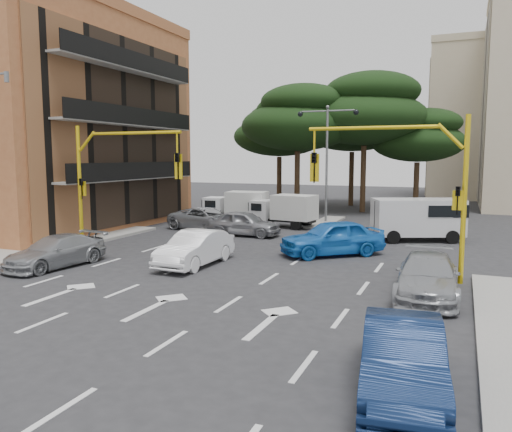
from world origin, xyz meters
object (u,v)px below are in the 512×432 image
at_px(car_blue_compact, 332,238).
at_px(car_silver_cross_a, 207,219).
at_px(box_truck_b, 284,211).
at_px(signal_mast_left, 109,171).
at_px(car_white_hatch, 195,248).
at_px(street_lamp_center, 327,143).
at_px(box_truck_a, 236,207).
at_px(car_silver_wagon, 56,251).
at_px(car_navy_parked, 403,358).
at_px(signal_mast_right, 412,175).
at_px(car_silver_parked, 427,276).
at_px(car_silver_cross_b, 244,223).
at_px(van_white, 417,219).

distance_m(car_blue_compact, car_silver_cross_a, 10.24).
bearing_deg(box_truck_b, signal_mast_left, 164.88).
height_order(signal_mast_left, car_blue_compact, signal_mast_left).
relative_size(signal_mast_left, car_white_hatch, 1.36).
height_order(street_lamp_center, box_truck_a, street_lamp_center).
relative_size(car_silver_wagon, car_navy_parked, 1.04).
bearing_deg(signal_mast_right, car_silver_parked, -70.68).
xyz_separation_m(car_silver_cross_a, box_truck_b, (3.95, 3.03, 0.36)).
height_order(car_silver_cross_a, car_silver_cross_b, car_silver_cross_b).
distance_m(car_navy_parked, van_white, 18.48).
height_order(car_blue_compact, car_navy_parked, car_blue_compact).
distance_m(signal_mast_right, van_white, 9.42).
bearing_deg(car_navy_parked, car_blue_compact, 102.13).
distance_m(car_blue_compact, car_navy_parked, 13.51).
distance_m(street_lamp_center, van_white, 9.14).
relative_size(van_white, box_truck_b, 1.08).
bearing_deg(car_silver_cross_b, signal_mast_right, -124.66).
bearing_deg(box_truck_b, street_lamp_center, -27.16).
relative_size(street_lamp_center, box_truck_a, 1.77).
distance_m(car_navy_parked, box_truck_b, 22.69).
bearing_deg(car_silver_wagon, signal_mast_left, 95.03).
bearing_deg(car_blue_compact, signal_mast_right, 8.54).
xyz_separation_m(car_silver_cross_a, car_silver_cross_b, (3.00, -1.08, 0.03)).
distance_m(signal_mast_left, box_truck_b, 12.42).
relative_size(street_lamp_center, box_truck_b, 1.81).
bearing_deg(car_silver_cross_a, signal_mast_right, -112.40).
xyz_separation_m(van_white, box_truck_b, (-8.39, 2.11, -0.10)).
xyz_separation_m(car_silver_cross_b, car_navy_parked, (10.59, -16.43, -0.02)).
bearing_deg(car_silver_parked, car_silver_cross_a, 140.19).
xyz_separation_m(car_silver_cross_b, van_white, (9.34, 2.00, 0.44)).
distance_m(street_lamp_center, car_silver_wagon, 19.38).
bearing_deg(car_silver_parked, box_truck_b, 123.28).
bearing_deg(box_truck_b, car_silver_parked, -136.16).
height_order(van_white, box_truck_a, van_white).
bearing_deg(car_navy_parked, car_silver_cross_b, 115.36).
bearing_deg(car_white_hatch, signal_mast_right, 7.95).
xyz_separation_m(car_silver_wagon, van_white, (13.24, 12.47, 0.51)).
xyz_separation_m(signal_mast_right, car_navy_parked, (0.80, -9.42, -3.18)).
bearing_deg(car_silver_parked, street_lamp_center, 112.53).
relative_size(car_white_hatch, van_white, 0.95).
height_order(signal_mast_right, signal_mast_left, same).
bearing_deg(signal_mast_right, car_silver_cross_a, 147.71).
xyz_separation_m(signal_mast_right, car_blue_compact, (-3.73, 3.31, -3.06)).
relative_size(signal_mast_right, van_white, 1.30).
distance_m(street_lamp_center, car_silver_cross_b, 8.95).
relative_size(car_silver_wagon, box_truck_b, 1.03).
bearing_deg(car_blue_compact, car_white_hatch, -87.64).
height_order(car_silver_cross_a, car_navy_parked, car_navy_parked).
bearing_deg(signal_mast_right, car_silver_cross_b, 144.42).
bearing_deg(car_blue_compact, car_silver_cross_a, -157.69).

